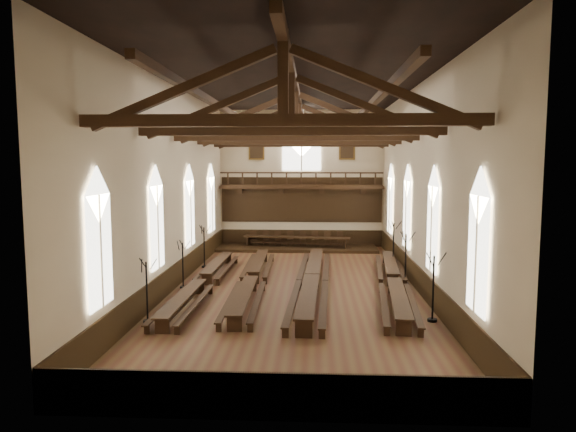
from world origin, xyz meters
The scene contains 21 objects.
ground centered at (0.00, 0.00, 0.00)m, with size 26.00×26.00×0.00m, color brown.
room_walls centered at (0.00, 0.00, 6.46)m, with size 26.00×26.00×26.00m.
wainscot_band centered at (0.00, 0.00, 0.60)m, with size 12.00×26.00×1.20m.
side_windows centered at (0.00, 0.00, 3.74)m, with size 11.85×19.80×4.50m.
end_window centered at (0.00, 12.90, 7.22)m, with size 2.80×0.12×3.80m.
minstrels_gallery centered at (0.00, 12.66, 3.91)m, with size 11.80×1.24×3.70m.
portraits centered at (0.00, 12.90, 7.10)m, with size 7.75×0.09×1.45m.
roof_trusses centered at (0.00, 0.00, 8.22)m, with size 11.70×25.70×2.80m.
refectory_row_a centered at (-4.50, -0.40, 0.49)m, with size 1.44×13.67×0.67m.
refectory_row_b centered at (-2.15, 0.12, 0.51)m, with size 1.57×14.00×0.70m.
refectory_row_c centered at (0.84, -0.10, 0.57)m, with size 1.88×14.77×0.78m.
refectory_row_d centered at (4.83, -0.03, 0.52)m, with size 2.11×14.20×0.72m.
dais centered at (-0.32, 11.40, 0.10)m, with size 11.40×3.02×0.20m, color black.
high_table centered at (-0.32, 11.40, 0.81)m, with size 7.67×1.84×0.71m.
high_chairs centered at (-0.32, 12.15, 0.75)m, with size 6.78×0.49×1.01m.
candelabrum_left_near centered at (-5.55, -5.63, 0.77)m, with size 0.74×0.76×2.54m.
candelabrum_left_mid centered at (-5.55, -0.14, 0.73)m, with size 0.67×0.73×2.40m.
candelabrum_left_far centered at (-5.55, 4.85, 0.77)m, with size 0.74×0.76×2.53m.
candelabrum_right_near centered at (5.55, -4.95, 0.84)m, with size 0.81×0.83×2.77m.
candelabrum_right_mid centered at (5.55, 1.06, 0.84)m, with size 0.80×0.83×2.76m.
candelabrum_right_far centered at (5.55, 5.07, 0.86)m, with size 0.83×0.85×2.83m.
Camera 1 is at (0.86, -24.74, 6.23)m, focal length 32.00 mm.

